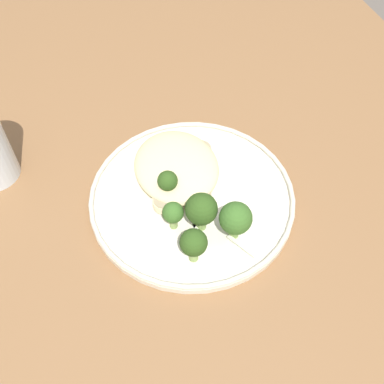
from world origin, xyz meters
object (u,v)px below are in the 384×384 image
broccoli_floret_right_tilted (168,183)px  seared_scallop_front_small (180,153)px  dinner_plate (192,197)px  seared_scallop_on_noodles (164,202)px  seared_scallop_large_seared (159,180)px  broccoli_floret_beside_noodles (236,219)px  seared_scallop_tilted_round (180,169)px  seared_scallop_left_edge (200,152)px  seared_scallop_tiny_bay (200,190)px  broccoli_floret_near_rim (173,213)px  broccoli_floret_left_leaning (201,210)px  broccoli_floret_small_sprig (194,243)px

broccoli_floret_right_tilted → seared_scallop_front_small: bearing=-30.1°
dinner_plate → seared_scallop_on_noodles: bearing=97.5°
seared_scallop_large_seared → broccoli_floret_beside_noodles: size_ratio=0.51×
seared_scallop_tilted_round → seared_scallop_front_small: size_ratio=0.87×
seared_scallop_left_edge → dinner_plate: bearing=152.5°
seared_scallop_tiny_bay → broccoli_floret_near_rim: 0.07m
broccoli_floret_near_rim → seared_scallop_large_seared: bearing=-0.9°
dinner_plate → broccoli_floret_left_leaning: size_ratio=4.64×
seared_scallop_front_small → broccoli_floret_beside_noodles: broccoli_floret_beside_noodles is taller
dinner_plate → seared_scallop_front_small: bearing=-4.2°
broccoli_floret_near_rim → seared_scallop_tiny_bay: bearing=-53.0°
seared_scallop_front_small → broccoli_floret_left_leaning: bearing=175.4°
seared_scallop_front_small → broccoli_floret_small_sprig: bearing=168.2°
broccoli_floret_beside_noodles → broccoli_floret_small_sprig: broccoli_floret_beside_noodles is taller
seared_scallop_tiny_bay → broccoli_floret_beside_noodles: 0.08m
broccoli_floret_near_rim → seared_scallop_left_edge: bearing=-34.7°
seared_scallop_on_noodles → broccoli_floret_left_leaning: (-0.05, -0.04, 0.03)m
seared_scallop_left_edge → broccoli_floret_small_sprig: bearing=158.3°
broccoli_floret_near_rim → seared_scallop_on_noodles: bearing=5.2°
seared_scallop_large_seared → seared_scallop_front_small: size_ratio=0.95×
seared_scallop_tilted_round → seared_scallop_left_edge: bearing=-60.5°
broccoli_floret_left_leaning → broccoli_floret_small_sprig: bearing=150.0°
seared_scallop_front_small → seared_scallop_on_noodles: (-0.08, 0.05, -0.00)m
seared_scallop_left_edge → broccoli_floret_near_rim: bearing=145.3°
seared_scallop_front_small → broccoli_floret_left_leaning: broccoli_floret_left_leaning is taller
seared_scallop_front_small → seared_scallop_large_seared: bearing=132.4°
broccoli_floret_right_tilted → broccoli_floret_left_leaning: 0.07m
dinner_plate → seared_scallop_on_noodles: 0.04m
seared_scallop_left_edge → broccoli_floret_small_sprig: (-0.16, 0.06, 0.02)m
broccoli_floret_right_tilted → seared_scallop_left_edge: bearing=-48.8°
seared_scallop_tilted_round → broccoli_floret_small_sprig: bearing=169.6°
seared_scallop_large_seared → broccoli_floret_right_tilted: (-0.02, -0.01, 0.02)m
seared_scallop_tiny_bay → seared_scallop_on_noodles: size_ratio=0.91×
dinner_plate → broccoli_floret_near_rim: bearing=135.5°
dinner_plate → seared_scallop_tilted_round: (0.04, 0.00, 0.01)m
seared_scallop_tilted_round → broccoli_floret_small_sprig: broccoli_floret_small_sprig is taller
dinner_plate → seared_scallop_on_noodles: size_ratio=9.17×
broccoli_floret_small_sprig → broccoli_floret_near_rim: 0.06m
dinner_plate → broccoli_floret_small_sprig: bearing=162.7°
seared_scallop_large_seared → broccoli_floret_near_rim: 0.08m
broccoli_floret_left_leaning → broccoli_floret_beside_noodles: same height
seared_scallop_left_edge → broccoli_floret_small_sprig: broccoli_floret_small_sprig is taller
broccoli_floret_right_tilted → broccoli_floret_beside_noodles: (-0.09, -0.06, 0.01)m
seared_scallop_tilted_round → broccoli_floret_beside_noodles: bearing=-163.8°
seared_scallop_front_small → broccoli_floret_small_sprig: 0.17m
seared_scallop_front_small → broccoli_floret_beside_noodles: size_ratio=0.54×
seared_scallop_left_edge → seared_scallop_large_seared: bearing=114.8°
seared_scallop_large_seared → seared_scallop_left_edge: bearing=-65.2°
broccoli_floret_right_tilted → broccoli_floret_left_leaning: bearing=-155.7°
seared_scallop_front_small → dinner_plate: bearing=175.8°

